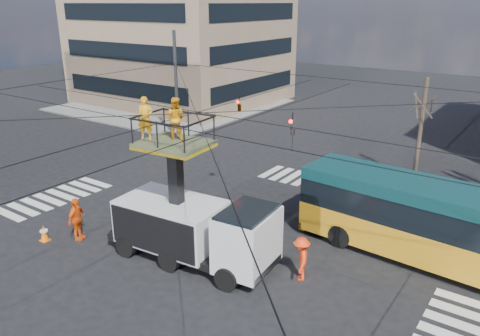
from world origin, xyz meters
The scene contains 10 objects.
ground centered at (0.00, 0.00, 0.00)m, with size 120.00×120.00×0.00m, color black.
sidewalk_nw centered at (-21.00, 21.00, 0.06)m, with size 18.00×18.00×0.12m, color slate.
crosswalks centered at (0.00, 0.00, 0.01)m, with size 22.40×22.40×0.02m, color silver, non-canonical shape.
overhead_network centered at (-0.07, 0.40, 4.29)m, with size 24.24×24.24×8.00m.
tree_a centered at (5.00, 13.50, 4.63)m, with size 2.00×2.00×6.00m.
utility_truck centered at (0.27, -0.64, 2.10)m, with size 7.17×3.13×6.51m.
city_bus centered at (9.28, 4.55, 1.73)m, with size 13.36×3.48×3.20m.
traffic_cone centered at (-6.18, -3.17, 0.36)m, with size 0.36×0.36×0.73m, color #FF640A.
worker_ground centered at (-5.05, -2.24, 0.97)m, with size 1.13×0.47×1.94m, color #FF5F10.
flagger centered at (4.41, 0.55, 0.86)m, with size 1.11×0.64×1.72m, color #FD3810.
Camera 1 is at (11.24, -13.22, 9.85)m, focal length 35.00 mm.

